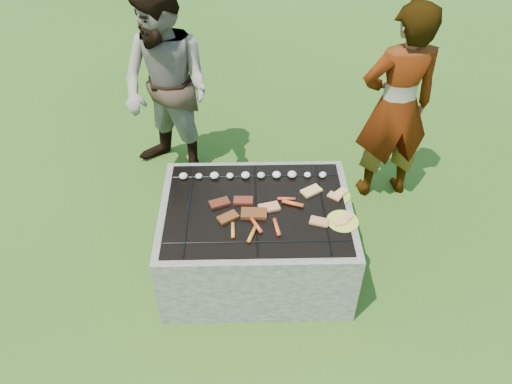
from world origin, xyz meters
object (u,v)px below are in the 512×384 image
plate_far (337,195)px  plate_near (343,221)px  fire_pit (256,240)px  bystander (167,90)px  cook (396,107)px

plate_far → plate_near: bearing=-90.2°
fire_pit → bystander: bystander is taller
fire_pit → cook: size_ratio=0.77×
fire_pit → plate_far: plate_far is taller
plate_near → bystander: bearing=134.1°
plate_near → cook: cook is taller
cook → bystander: size_ratio=0.99×
fire_pit → plate_near: bearing=-14.8°
plate_near → bystander: bystander is taller
cook → bystander: bearing=-17.6°
plate_far → bystander: (-1.26, 1.05, 0.24)m
cook → plate_near: bearing=53.4°
plate_far → plate_near: (-0.00, -0.25, -0.00)m
fire_pit → plate_far: size_ratio=5.26×
plate_far → bystander: size_ratio=0.15×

